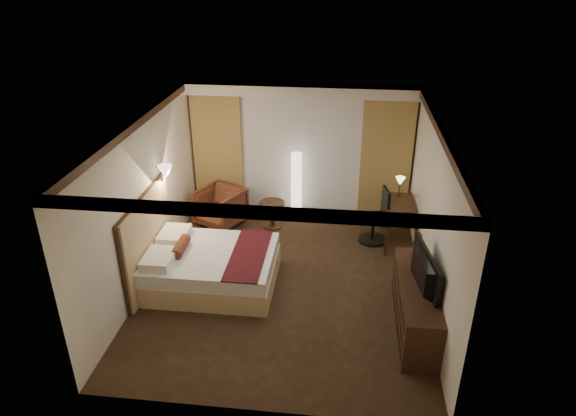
# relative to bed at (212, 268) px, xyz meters

# --- Properties ---
(floor) EXTENTS (4.50, 5.50, 0.01)m
(floor) POSITION_rel_bed_xyz_m (1.17, 0.22, -0.30)
(floor) COLOR black
(floor) RESTS_ON ground
(ceiling) EXTENTS (4.50, 5.50, 0.01)m
(ceiling) POSITION_rel_bed_xyz_m (1.17, 0.22, 2.40)
(ceiling) COLOR white
(ceiling) RESTS_ON back_wall
(back_wall) EXTENTS (4.50, 0.02, 2.70)m
(back_wall) POSITION_rel_bed_xyz_m (1.17, 2.97, 1.05)
(back_wall) COLOR beige
(back_wall) RESTS_ON floor
(left_wall) EXTENTS (0.02, 5.50, 2.70)m
(left_wall) POSITION_rel_bed_xyz_m (-1.08, 0.22, 1.05)
(left_wall) COLOR beige
(left_wall) RESTS_ON floor
(right_wall) EXTENTS (0.02, 5.50, 2.70)m
(right_wall) POSITION_rel_bed_xyz_m (3.42, 0.22, 1.05)
(right_wall) COLOR beige
(right_wall) RESTS_ON floor
(crown_molding) EXTENTS (4.50, 5.50, 0.12)m
(crown_molding) POSITION_rel_bed_xyz_m (1.17, 0.22, 2.34)
(crown_molding) COLOR black
(crown_molding) RESTS_ON ceiling
(soffit) EXTENTS (4.50, 0.50, 0.20)m
(soffit) POSITION_rel_bed_xyz_m (1.17, 2.72, 2.30)
(soffit) COLOR white
(soffit) RESTS_ON ceiling
(curtain_sheer) EXTENTS (2.48, 0.04, 2.45)m
(curtain_sheer) POSITION_rel_bed_xyz_m (1.17, 2.89, 0.95)
(curtain_sheer) COLOR silver
(curtain_sheer) RESTS_ON back_wall
(curtain_left_drape) EXTENTS (1.00, 0.14, 2.45)m
(curtain_left_drape) POSITION_rel_bed_xyz_m (-0.53, 2.83, 0.95)
(curtain_left_drape) COLOR #A18B49
(curtain_left_drape) RESTS_ON back_wall
(curtain_right_drape) EXTENTS (1.00, 0.14, 2.45)m
(curtain_right_drape) POSITION_rel_bed_xyz_m (2.87, 2.83, 0.95)
(curtain_right_drape) COLOR #A18B49
(curtain_right_drape) RESTS_ON back_wall
(wall_sconce) EXTENTS (0.24, 0.24, 0.24)m
(wall_sconce) POSITION_rel_bed_xyz_m (-0.92, 0.79, 1.32)
(wall_sconce) COLOR white
(wall_sconce) RESTS_ON left_wall
(bed) EXTENTS (2.04, 1.59, 0.60)m
(bed) POSITION_rel_bed_xyz_m (0.00, 0.00, 0.00)
(bed) COLOR white
(bed) RESTS_ON floor
(headboard) EXTENTS (0.12, 1.89, 1.50)m
(headboard) POSITION_rel_bed_xyz_m (-1.03, 0.00, 0.45)
(headboard) COLOR tan
(headboard) RESTS_ON floor
(armchair) EXTENTS (1.07, 1.04, 0.83)m
(armchair) POSITION_rel_bed_xyz_m (-0.35, 2.06, 0.12)
(armchair) COLOR #552519
(armchair) RESTS_ON floor
(side_table) EXTENTS (0.49, 0.49, 0.54)m
(side_table) POSITION_rel_bed_xyz_m (0.69, 2.04, -0.03)
(side_table) COLOR black
(side_table) RESTS_ON floor
(floor_lamp) EXTENTS (0.29, 0.29, 1.39)m
(floor_lamp) POSITION_rel_bed_xyz_m (1.12, 2.58, 0.40)
(floor_lamp) COLOR white
(floor_lamp) RESTS_ON floor
(desk) EXTENTS (0.55, 1.17, 0.75)m
(desk) POSITION_rel_bed_xyz_m (3.12, 1.76, 0.08)
(desk) COLOR black
(desk) RESTS_ON floor
(desk_lamp) EXTENTS (0.18, 0.18, 0.34)m
(desk_lamp) POSITION_rel_bed_xyz_m (3.12, 2.19, 0.62)
(desk_lamp) COLOR #FFD899
(desk_lamp) RESTS_ON desk
(office_chair) EXTENTS (0.61, 0.61, 1.08)m
(office_chair) POSITION_rel_bed_xyz_m (2.65, 1.71, 0.24)
(office_chair) COLOR black
(office_chair) RESTS_ON floor
(dresser) EXTENTS (0.50, 1.95, 0.76)m
(dresser) POSITION_rel_bed_xyz_m (3.17, -0.74, 0.08)
(dresser) COLOR black
(dresser) RESTS_ON floor
(television) EXTENTS (0.82, 1.23, 0.15)m
(television) POSITION_rel_bed_xyz_m (3.14, -0.74, 0.79)
(television) COLOR black
(television) RESTS_ON dresser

